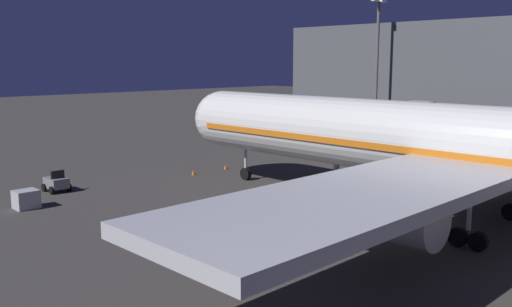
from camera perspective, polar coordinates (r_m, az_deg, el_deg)
The scene contains 8 objects.
ground_plane at distance 48.37m, azimuth 6.86°, elevation -4.40°, with size 320.00×320.00×0.00m, color #383533.
airliner_at_gate at distance 40.61m, azimuth 21.53°, elevation 0.46°, with size 52.59×58.31×18.21m.
jet_bridge at distance 57.13m, azimuth 11.61°, elevation 3.49°, with size 19.03×3.40×7.33m.
apron_floodlight_mast at distance 74.58m, azimuth 12.30°, elevation 9.03°, with size 2.90×0.50×19.64m.
baggage_tug_lead at distance 52.81m, azimuth -19.80°, elevation -2.86°, with size 1.86×2.26×1.95m.
baggage_container_mid_row at distance 47.67m, azimuth -22.52°, elevation -4.36°, with size 1.76×1.57×1.46m, color #B7BABF.
traffic_cone_nose_port at distance 60.13m, azimuth -3.15°, elevation -1.36°, with size 0.36×0.36×0.55m, color orange.
traffic_cone_nose_starboard at distance 57.38m, azimuth -6.44°, elevation -1.93°, with size 0.36×0.36×0.55m, color orange.
Camera 1 is at (36.79, 29.23, 11.46)m, focal length 38.98 mm.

